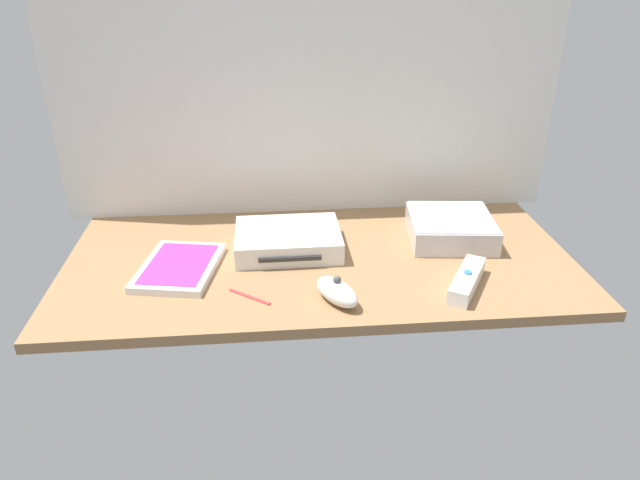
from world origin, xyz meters
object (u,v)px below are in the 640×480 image
object	(u,v)px
mini_computer	(451,228)
game_case	(179,267)
remote_wand	(467,281)
game_console	(288,240)
remote_nunchuk	(337,292)
stylus_pen	(250,296)

from	to	relation	value
mini_computer	game_case	distance (cm)	56.00
mini_computer	remote_wand	distance (cm)	19.96
game_console	mini_computer	world-z (taller)	mini_computer
remote_nunchuk	mini_computer	bearing A→B (deg)	8.43
game_case	remote_nunchuk	xyz separation A→B (cm)	(28.65, -13.72, 1.28)
game_case	mini_computer	bearing A→B (deg)	19.35
remote_nunchuk	stylus_pen	world-z (taller)	remote_nunchuk
mini_computer	game_console	bearing A→B (deg)	-177.06
game_console	remote_nunchuk	distance (cm)	21.86
mini_computer	remote_wand	size ratio (longest dim) A/B	1.28
game_case	stylus_pen	size ratio (longest dim) A/B	2.35
game_console	remote_nunchuk	size ratio (longest dim) A/B	1.95
remote_nunchuk	stylus_pen	size ratio (longest dim) A/B	1.20
game_console	game_case	xyz separation A→B (cm)	(-21.07, -6.78, -1.44)
mini_computer	remote_nunchuk	xyz separation A→B (cm)	(-26.67, -22.26, -0.60)
remote_wand	remote_nunchuk	bearing A→B (deg)	-143.31
mini_computer	remote_nunchuk	distance (cm)	34.74
game_console	mini_computer	xyz separation A→B (cm)	(34.24, 1.76, 0.44)
game_case	remote_wand	size ratio (longest dim) A/B	1.45
game_case	stylus_pen	xyz separation A→B (cm)	(13.53, -10.90, -0.41)
game_console	stylus_pen	size ratio (longest dim) A/B	2.35
game_case	remote_nunchuk	world-z (taller)	remote_nunchuk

